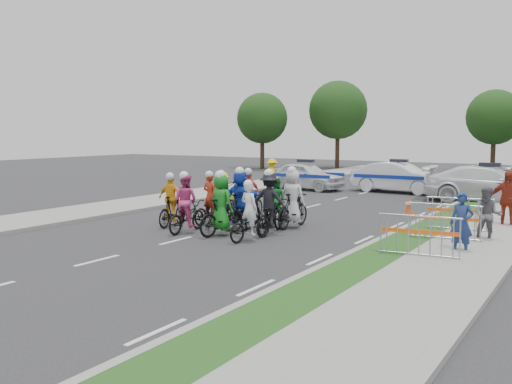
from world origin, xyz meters
The scene contains 32 objects.
ground centered at (0.00, 0.00, 0.00)m, with size 90.00×90.00×0.00m, color #28282B.
curb_right centered at (5.10, 5.00, 0.06)m, with size 0.20×60.00×0.12m, color gray.
grass_strip centered at (5.80, 5.00, 0.06)m, with size 1.20×60.00×0.11m, color #1D4817.
sidewalk_right centered at (7.60, 5.00, 0.07)m, with size 2.40×60.00×0.13m, color gray.
sidewalk_left centered at (-6.50, 5.00, 0.07)m, with size 3.00×60.00×0.13m, color gray.
rider_0 centered at (1.80, 1.17, 0.59)m, with size 0.84×1.81×1.78m.
rider_1 centered at (0.63, 1.40, 0.77)m, with size 0.91×1.95×1.99m.
rider_2 centered at (-0.63, 1.26, 0.71)m, with size 0.85×1.94×1.93m.
rider_3 centered at (-1.71, 1.87, 0.70)m, with size 0.96×1.78×1.81m.
rider_4 centered at (1.69, 2.50, 0.78)m, with size 1.20×2.06×2.02m.
rider_5 centered at (0.47, 2.72, 0.84)m, with size 1.67×1.98×2.02m.
rider_6 centered at (-0.96, 3.02, 0.61)m, with size 0.70×1.81×1.83m.
rider_7 centered at (1.81, 3.77, 0.78)m, with size 0.86×1.94×2.03m.
rider_8 centered at (1.11, 3.89, 0.63)m, with size 0.89×1.72×1.67m.
rider_9 centered at (-0.40, 4.61, 0.71)m, with size 0.94×1.77×1.85m.
rider_10 centered at (-1.47, 4.44, 0.69)m, with size 1.02×1.77×1.75m.
police_car_0 centered at (-3.38, 14.96, 0.74)m, with size 1.75×4.35×1.48m, color white.
police_car_1 centered at (1.40, 16.10, 0.78)m, with size 1.66×4.76×1.57m, color white.
police_car_2 centered at (6.11, 14.16, 0.80)m, with size 2.25×5.55×1.61m, color white.
spectator_0 centered at (7.43, 2.41, 0.81)m, with size 0.59×0.39×1.62m, color navy.
spectator_1 centered at (7.73, 4.33, 0.81)m, with size 0.79×0.62×1.63m, color #5B5B60.
spectator_2 centered at (7.81, 7.31, 0.95)m, with size 1.11×0.46×1.89m, color maroon.
marshal_hiviz centered at (-5.20, 14.50, 0.82)m, with size 1.06×0.61×1.65m, color yellow.
barrier_0 centered at (6.70, 1.20, 0.56)m, with size 2.00×0.50×1.12m, color #A5A8AD, non-canonical shape.
barrier_1 centered at (6.70, 3.76, 0.56)m, with size 2.00×0.50×1.12m, color #A5A8AD, non-canonical shape.
barrier_2 centered at (6.70, 5.54, 0.56)m, with size 2.00×0.50×1.12m, color #A5A8AD, non-canonical shape.
cone_0 centered at (4.25, 8.50, 0.34)m, with size 0.40×0.40×0.70m.
cone_1 centered at (7.29, 12.00, 0.34)m, with size 0.40×0.40×0.70m.
parked_bike centered at (-5.77, 11.12, 0.42)m, with size 0.56×1.60×0.84m, color black.
tree_0 centered at (-14.00, 28.00, 4.19)m, with size 4.20×4.20×6.30m.
tree_3 centered at (-9.00, 32.00, 4.89)m, with size 4.90×4.90×7.35m.
tree_4 centered at (3.00, 34.00, 4.19)m, with size 4.20×4.20×6.30m.
Camera 1 is at (10.54, -12.61, 3.18)m, focal length 40.00 mm.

